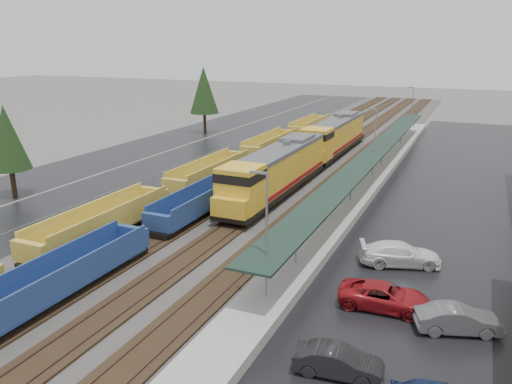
# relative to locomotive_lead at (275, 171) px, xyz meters

# --- Properties ---
(ballast_strip) EXTENTS (20.00, 160.00, 0.08)m
(ballast_strip) POSITION_rel_locomotive_lead_xyz_m (-2.00, 19.98, -2.59)
(ballast_strip) COLOR #302D2B
(ballast_strip) RESTS_ON ground
(trackbed) EXTENTS (14.60, 160.00, 0.22)m
(trackbed) POSITION_rel_locomotive_lead_xyz_m (-2.00, 19.98, -2.47)
(trackbed) COLOR black
(trackbed) RESTS_ON ground
(west_parking_lot) EXTENTS (10.00, 160.00, 0.02)m
(west_parking_lot) POSITION_rel_locomotive_lead_xyz_m (-17.00, 19.98, -2.62)
(west_parking_lot) COLOR black
(west_parking_lot) RESTS_ON ground
(west_road) EXTENTS (9.00, 160.00, 0.02)m
(west_road) POSITION_rel_locomotive_lead_xyz_m (-27.00, 19.98, -2.62)
(west_road) COLOR black
(west_road) RESTS_ON ground
(east_commuter_lot) EXTENTS (16.00, 100.00, 0.02)m
(east_commuter_lot) POSITION_rel_locomotive_lead_xyz_m (17.00, 9.98, -2.62)
(east_commuter_lot) COLOR black
(east_commuter_lot) RESTS_ON ground
(station_platform) EXTENTS (3.00, 80.00, 8.00)m
(station_platform) POSITION_rel_locomotive_lead_xyz_m (7.50, 9.99, -1.90)
(station_platform) COLOR #9E9B93
(station_platform) RESTS_ON ground
(chainlink_fence) EXTENTS (0.08, 160.04, 2.02)m
(chainlink_fence) POSITION_rel_locomotive_lead_xyz_m (-11.50, 18.42, -1.02)
(chainlink_fence) COLOR gray
(chainlink_fence) RESTS_ON ground
(tree_west_near) EXTENTS (3.96, 3.96, 9.00)m
(tree_west_near) POSITION_rel_locomotive_lead_xyz_m (-24.00, -10.02, 3.19)
(tree_west_near) COLOR #332316
(tree_west_near) RESTS_ON ground
(tree_west_far) EXTENTS (4.84, 4.84, 11.00)m
(tree_west_far) POSITION_rel_locomotive_lead_xyz_m (-25.00, 29.98, 4.50)
(tree_west_far) COLOR #332316
(tree_west_far) RESTS_ON ground
(locomotive_lead) EXTENTS (3.35, 22.05, 4.99)m
(locomotive_lead) POSITION_rel_locomotive_lead_xyz_m (0.00, 0.00, 0.00)
(locomotive_lead) COLOR black
(locomotive_lead) RESTS_ON ground
(locomotive_trail) EXTENTS (3.35, 22.05, 4.99)m
(locomotive_trail) POSITION_rel_locomotive_lead_xyz_m (0.00, 21.00, 0.00)
(locomotive_trail) COLOR black
(locomotive_trail) RESTS_ON ground
(well_string_yellow) EXTENTS (2.75, 99.73, 2.44)m
(well_string_yellow) POSITION_rel_locomotive_lead_xyz_m (-8.00, -7.18, -1.43)
(well_string_yellow) COLOR #B09730
(well_string_yellow) RESTS_ON ground
(well_string_blue) EXTENTS (2.52, 81.15, 2.23)m
(well_string_blue) POSITION_rel_locomotive_lead_xyz_m (-4.00, -24.01, -1.50)
(well_string_blue) COLOR navy
(well_string_blue) RESTS_ON ground
(parked_car_east_a) EXTENTS (1.91, 4.24, 1.35)m
(parked_car_east_a) POSITION_rel_locomotive_lead_xyz_m (12.92, -24.43, -1.95)
(parked_car_east_a) COLOR black
(parked_car_east_a) RESTS_ON ground
(parked_car_east_b) EXTENTS (2.68, 5.30, 1.44)m
(parked_car_east_b) POSITION_rel_locomotive_lead_xyz_m (13.74, -17.46, -1.91)
(parked_car_east_b) COLOR maroon
(parked_car_east_b) RESTS_ON ground
(parked_car_east_c) EXTENTS (3.87, 5.85, 1.57)m
(parked_car_east_c) POSITION_rel_locomotive_lead_xyz_m (13.66, -11.13, -1.84)
(parked_car_east_c) COLOR white
(parked_car_east_c) RESTS_ON ground
(parked_car_east_e) EXTENTS (2.87, 4.62, 1.44)m
(parked_car_east_e) POSITION_rel_locomotive_lead_xyz_m (17.69, -18.42, -1.91)
(parked_car_east_e) COLOR #5A5C60
(parked_car_east_e) RESTS_ON ground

